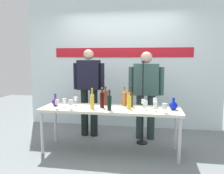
{
  "coord_description": "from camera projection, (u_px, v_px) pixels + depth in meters",
  "views": [
    {
      "loc": [
        0.63,
        -3.6,
        1.53
      ],
      "look_at": [
        0.0,
        0.15,
        1.04
      ],
      "focal_mm": 37.44,
      "sensor_mm": 36.0,
      "label": 1
    }
  ],
  "objects": [
    {
      "name": "wine_bottle_1",
      "position": [
        92.0,
        100.0,
        3.66
      ],
      "size": [
        0.06,
        0.06,
        0.33
      ],
      "color": "gold",
      "rests_on": "display_table"
    },
    {
      "name": "wine_glass_left_1",
      "position": [
        57.0,
        102.0,
        3.64
      ],
      "size": [
        0.06,
        0.06,
        0.15
      ],
      "color": "white",
      "rests_on": "display_table"
    },
    {
      "name": "wine_bottle_4",
      "position": [
        109.0,
        102.0,
        3.54
      ],
      "size": [
        0.06,
        0.06,
        0.32
      ],
      "color": "black",
      "rests_on": "display_table"
    },
    {
      "name": "wine_bottle_2",
      "position": [
        124.0,
        98.0,
        3.9
      ],
      "size": [
        0.07,
        0.07,
        0.31
      ],
      "color": "#CC681D",
      "rests_on": "display_table"
    },
    {
      "name": "decanter_blue_left",
      "position": [
        56.0,
        102.0,
        3.89
      ],
      "size": [
        0.12,
        0.12,
        0.2
      ],
      "color": "#4A1C85",
      "rests_on": "display_table"
    },
    {
      "name": "display_table",
      "position": [
        110.0,
        112.0,
        3.73
      ],
      "size": [
        2.22,
        0.63,
        0.72
      ],
      "color": "beige",
      "rests_on": "ground"
    },
    {
      "name": "wine_glass_right_4",
      "position": [
        155.0,
        100.0,
        3.84
      ],
      "size": [
        0.07,
        0.07,
        0.14
      ],
      "color": "white",
      "rests_on": "display_table"
    },
    {
      "name": "wine_bottle_5",
      "position": [
        129.0,
        101.0,
        3.64
      ],
      "size": [
        0.07,
        0.07,
        0.29
      ],
      "color": "gold",
      "rests_on": "display_table"
    },
    {
      "name": "wine_glass_left_0",
      "position": [
        76.0,
        99.0,
        3.92
      ],
      "size": [
        0.06,
        0.06,
        0.15
      ],
      "color": "white",
      "rests_on": "display_table"
    },
    {
      "name": "wine_glass_left_3",
      "position": [
        64.0,
        101.0,
        3.76
      ],
      "size": [
        0.06,
        0.06,
        0.14
      ],
      "color": "white",
      "rests_on": "display_table"
    },
    {
      "name": "ground_plane",
      "position": [
        110.0,
        151.0,
        3.82
      ],
      "size": [
        10.0,
        10.0,
        0.0
      ],
      "primitive_type": "plane",
      "color": "slate"
    },
    {
      "name": "back_wall",
      "position": [
        122.0,
        58.0,
        5.05
      ],
      "size": [
        4.22,
        0.11,
        3.0
      ],
      "color": "white",
      "rests_on": "ground"
    },
    {
      "name": "presenter_left",
      "position": [
        89.0,
        87.0,
        4.47
      ],
      "size": [
        0.61,
        0.22,
        1.67
      ],
      "color": "black",
      "rests_on": "ground"
    },
    {
      "name": "wine_bottle_3",
      "position": [
        102.0,
        99.0,
        3.74
      ],
      "size": [
        0.07,
        0.07,
        0.32
      ],
      "color": "#360709",
      "rests_on": "display_table"
    },
    {
      "name": "wine_glass_left_2",
      "position": [
        71.0,
        103.0,
        3.61
      ],
      "size": [
        0.07,
        0.07,
        0.15
      ],
      "color": "white",
      "rests_on": "display_table"
    },
    {
      "name": "presenter_right",
      "position": [
        146.0,
        89.0,
        4.29
      ],
      "size": [
        0.64,
        0.22,
        1.63
      ],
      "color": "#233634",
      "rests_on": "ground"
    },
    {
      "name": "wine_glass_right_5",
      "position": [
        155.0,
        105.0,
        3.49
      ],
      "size": [
        0.06,
        0.06,
        0.14
      ],
      "color": "white",
      "rests_on": "display_table"
    },
    {
      "name": "wine_bottle_0",
      "position": [
        106.0,
        97.0,
        3.96
      ],
      "size": [
        0.07,
        0.07,
        0.31
      ],
      "color": "#54321C",
      "rests_on": "display_table"
    },
    {
      "name": "wine_glass_right_1",
      "position": [
        143.0,
        102.0,
        3.78
      ],
      "size": [
        0.06,
        0.06,
        0.13
      ],
      "color": "white",
      "rests_on": "display_table"
    },
    {
      "name": "microphone_stand",
      "position": [
        142.0,
        116.0,
        4.11
      ],
      "size": [
        0.2,
        0.2,
        1.48
      ],
      "color": "black",
      "rests_on": "ground"
    },
    {
      "name": "wine_bottle_6",
      "position": [
        131.0,
        98.0,
        3.81
      ],
      "size": [
        0.07,
        0.07,
        0.33
      ],
      "color": "#422B15",
      "rests_on": "display_table"
    },
    {
      "name": "wine_glass_right_3",
      "position": [
        145.0,
        103.0,
        3.6
      ],
      "size": [
        0.07,
        0.07,
        0.14
      ],
      "color": "white",
      "rests_on": "display_table"
    },
    {
      "name": "decanter_blue_right",
      "position": [
        173.0,
        106.0,
        3.58
      ],
      "size": [
        0.13,
        0.13,
        0.19
      ],
      "color": "#0A1EBF",
      "rests_on": "display_table"
    },
    {
      "name": "wine_glass_right_0",
      "position": [
        155.0,
        101.0,
        3.74
      ],
      "size": [
        0.06,
        0.06,
        0.15
      ],
      "color": "white",
      "rests_on": "display_table"
    },
    {
      "name": "wine_glass_right_2",
      "position": [
        165.0,
        106.0,
        3.38
      ],
      "size": [
        0.07,
        0.07,
        0.14
      ],
      "color": "white",
      "rests_on": "display_table"
    }
  ]
}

